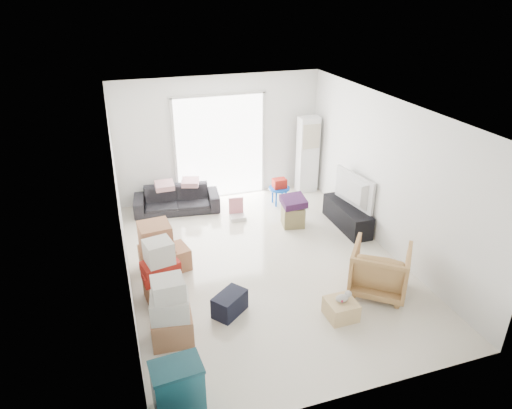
{
  "coord_description": "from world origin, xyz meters",
  "views": [
    {
      "loc": [
        -2.22,
        -6.33,
        4.34
      ],
      "look_at": [
        -0.08,
        0.2,
        1.04
      ],
      "focal_mm": 32.0,
      "sensor_mm": 36.0,
      "label": 1
    }
  ],
  "objects": [
    {
      "name": "loose_box",
      "position": [
        -1.5,
        0.33,
        0.19
      ],
      "size": [
        0.56,
        0.56,
        0.39
      ],
      "primitive_type": "cube",
      "rotation": [
        0.0,
        0.0,
        0.23
      ],
      "color": "#946342",
      "rests_on": "room_shell"
    },
    {
      "name": "box_stack_b",
      "position": [
        -1.8,
        -0.49,
        0.44
      ],
      "size": [
        0.59,
        0.56,
        1.02
      ],
      "rotation": [
        0.0,
        0.0,
        0.16
      ],
      "color": "#946342",
      "rests_on": "room_shell"
    },
    {
      "name": "storage_bins",
      "position": [
        -1.9,
        -2.57,
        0.32
      ],
      "size": [
        0.59,
        0.43,
        0.64
      ],
      "rotation": [
        0.0,
        0.0,
        0.08
      ],
      "color": "#154B59",
      "rests_on": "room_shell"
    },
    {
      "name": "room_shell",
      "position": [
        0.0,
        0.0,
        1.35
      ],
      "size": [
        4.98,
        6.48,
        3.18
      ],
      "color": "beige",
      "rests_on": "ground"
    },
    {
      "name": "sofa",
      "position": [
        -1.1,
        2.5,
        0.35
      ],
      "size": [
        1.82,
        0.73,
        0.69
      ],
      "primitive_type": "imported",
      "rotation": [
        0.0,
        0.0,
        -0.12
      ],
      "color": "#25252A",
      "rests_on": "room_shell"
    },
    {
      "name": "television",
      "position": [
        2.0,
        0.76,
        0.53
      ],
      "size": [
        0.81,
        1.22,
        0.15
      ],
      "primitive_type": "imported",
      "rotation": [
        0.0,
        0.0,
        1.72
      ],
      "color": "black",
      "rests_on": "tv_console"
    },
    {
      "name": "armchair",
      "position": [
        1.44,
        -1.31,
        0.43
      ],
      "size": [
        1.15,
        1.14,
        0.87
      ],
      "primitive_type": "imported",
      "rotation": [
        0.0,
        0.0,
        2.48
      ],
      "color": "#AA854B",
      "rests_on": "room_shell"
    },
    {
      "name": "blanket",
      "position": [
        1.0,
        1.13,
        0.49
      ],
      "size": [
        0.49,
        0.49,
        0.14
      ],
      "primitive_type": "cube",
      "rotation": [
        0.0,
        0.0,
        -0.06
      ],
      "color": "#3D1C46",
      "rests_on": "ottoman"
    },
    {
      "name": "pillow_right",
      "position": [
        -0.78,
        2.53,
        0.75
      ],
      "size": [
        0.43,
        0.38,
        0.12
      ],
      "primitive_type": "cube",
      "rotation": [
        0.0,
        0.0,
        -0.32
      ],
      "color": "#E5A7AE",
      "rests_on": "sofa"
    },
    {
      "name": "plush_bunny",
      "position": [
        0.61,
        -1.7,
        0.34
      ],
      "size": [
        0.26,
        0.16,
        0.13
      ],
      "rotation": [
        0.0,
        0.0,
        0.45
      ],
      "color": "#B2ADA8",
      "rests_on": "wood_crate"
    },
    {
      "name": "kids_table",
      "position": [
        1.08,
        2.14,
        0.42
      ],
      "size": [
        0.46,
        0.46,
        0.59
      ],
      "rotation": [
        0.0,
        0.0,
        0.06
      ],
      "color": "blue",
      "rests_on": "room_shell"
    },
    {
      "name": "pillow_left",
      "position": [
        -1.32,
        2.51,
        0.75
      ],
      "size": [
        0.37,
        0.29,
        0.12
      ],
      "primitive_type": "cube",
      "rotation": [
        0.0,
        0.0,
        0.01
      ],
      "color": "#E5A7AE",
      "rests_on": "sofa"
    },
    {
      "name": "ottoman",
      "position": [
        1.0,
        1.13,
        0.21
      ],
      "size": [
        0.48,
        0.48,
        0.42
      ],
      "primitive_type": "cube",
      "rotation": [
        0.0,
        0.0,
        -0.19
      ],
      "color": "#8F8753",
      "rests_on": "room_shell"
    },
    {
      "name": "wood_crate",
      "position": [
        0.58,
        -1.7,
        0.14
      ],
      "size": [
        0.42,
        0.42,
        0.28
      ],
      "primitive_type": "cube",
      "rotation": [
        0.0,
        0.0,
        0.01
      ],
      "color": "#DDC07F",
      "rests_on": "room_shell"
    },
    {
      "name": "ac_tower",
      "position": [
        1.95,
        2.65,
        0.88
      ],
      "size": [
        0.45,
        0.3,
        1.75
      ],
      "primitive_type": "cube",
      "color": "white",
      "rests_on": "room_shell"
    },
    {
      "name": "duffel_bag",
      "position": [
        -0.92,
        -1.12,
        0.16
      ],
      "size": [
        0.59,
        0.56,
        0.33
      ],
      "primitive_type": "cube",
      "rotation": [
        0.0,
        0.0,
        0.66
      ],
      "color": "black",
      "rests_on": "room_shell"
    },
    {
      "name": "box_stack_c",
      "position": [
        -1.77,
        0.37,
        0.42
      ],
      "size": [
        0.6,
        0.54,
        0.86
      ],
      "rotation": [
        0.0,
        0.0,
        0.03
      ],
      "color": "#946342",
      "rests_on": "room_shell"
    },
    {
      "name": "toy_walker",
      "position": [
        0.02,
        1.77,
        0.12
      ],
      "size": [
        0.35,
        0.31,
        0.43
      ],
      "rotation": [
        0.0,
        0.0,
        -0.1
      ],
      "color": "silver",
      "rests_on": "room_shell"
    },
    {
      "name": "box_stack_a",
      "position": [
        -1.8,
        -1.44,
        0.45
      ],
      "size": [
        0.58,
        0.49,
        0.99
      ],
      "rotation": [
        0.0,
        0.0,
        -0.06
      ],
      "color": "#946342",
      "rests_on": "room_shell"
    },
    {
      "name": "tv_console",
      "position": [
        2.0,
        0.76,
        0.23
      ],
      "size": [
        0.41,
        1.36,
        0.45
      ],
      "primitive_type": "cube",
      "color": "black",
      "rests_on": "room_shell"
    },
    {
      "name": "sliding_door",
      "position": [
        0.0,
        2.98,
        1.24
      ],
      "size": [
        2.1,
        0.04,
        2.33
      ],
      "color": "white",
      "rests_on": "room_shell"
    }
  ]
}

